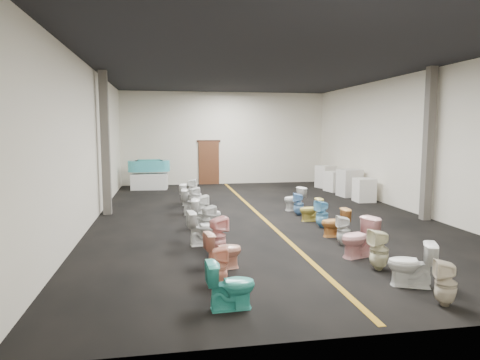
% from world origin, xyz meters
% --- Properties ---
extents(floor, '(16.00, 16.00, 0.00)m').
position_xyz_m(floor, '(0.00, 0.00, 0.00)').
color(floor, black).
rests_on(floor, ground).
extents(ceiling, '(16.00, 16.00, 0.00)m').
position_xyz_m(ceiling, '(0.00, 0.00, 4.50)').
color(ceiling, black).
rests_on(ceiling, ground).
extents(wall_back, '(10.00, 0.00, 10.00)m').
position_xyz_m(wall_back, '(0.00, 8.00, 2.25)').
color(wall_back, beige).
rests_on(wall_back, ground).
extents(wall_front, '(10.00, 0.00, 10.00)m').
position_xyz_m(wall_front, '(0.00, -8.00, 2.25)').
color(wall_front, beige).
rests_on(wall_front, ground).
extents(wall_left, '(0.00, 16.00, 16.00)m').
position_xyz_m(wall_left, '(-5.00, 0.00, 2.25)').
color(wall_left, beige).
rests_on(wall_left, ground).
extents(wall_right, '(0.00, 16.00, 16.00)m').
position_xyz_m(wall_right, '(5.00, 0.00, 2.25)').
color(wall_right, beige).
rests_on(wall_right, ground).
extents(aisle_stripe, '(0.12, 15.60, 0.01)m').
position_xyz_m(aisle_stripe, '(0.00, 0.00, 0.00)').
color(aisle_stripe, '#9C6D16').
rests_on(aisle_stripe, floor).
extents(back_door, '(1.00, 0.10, 2.10)m').
position_xyz_m(back_door, '(-0.80, 7.94, 1.05)').
color(back_door, '#562D19').
rests_on(back_door, floor).
extents(door_frame, '(1.15, 0.08, 0.10)m').
position_xyz_m(door_frame, '(-0.80, 7.95, 2.12)').
color(door_frame, '#331C11').
rests_on(door_frame, back_door).
extents(column_left, '(0.25, 0.25, 4.50)m').
position_xyz_m(column_left, '(-4.75, 1.00, 2.25)').
color(column_left, '#59544C').
rests_on(column_left, floor).
extents(column_right, '(0.25, 0.25, 4.50)m').
position_xyz_m(column_right, '(4.75, -1.50, 2.25)').
color(column_right, '#59544C').
rests_on(column_right, floor).
extents(display_table, '(1.64, 0.91, 0.71)m').
position_xyz_m(display_table, '(-3.63, 6.60, 0.35)').
color(display_table, white).
rests_on(display_table, floor).
extents(bathtub, '(1.86, 0.77, 0.55)m').
position_xyz_m(bathtub, '(-3.63, 6.60, 1.07)').
color(bathtub, '#40AFB9').
rests_on(bathtub, display_table).
extents(appliance_crate_a, '(0.69, 0.69, 0.87)m').
position_xyz_m(appliance_crate_a, '(4.40, 1.81, 0.44)').
color(appliance_crate_a, white).
rests_on(appliance_crate_a, floor).
extents(appliance_crate_b, '(0.86, 0.86, 1.09)m').
position_xyz_m(appliance_crate_b, '(4.40, 3.12, 0.55)').
color(appliance_crate_b, silver).
rests_on(appliance_crate_b, floor).
extents(appliance_crate_c, '(0.92, 0.92, 0.87)m').
position_xyz_m(appliance_crate_c, '(4.40, 4.56, 0.43)').
color(appliance_crate_c, silver).
rests_on(appliance_crate_c, floor).
extents(appliance_crate_d, '(0.91, 0.91, 1.03)m').
position_xyz_m(appliance_crate_d, '(4.40, 5.73, 0.51)').
color(appliance_crate_d, silver).
rests_on(appliance_crate_d, floor).
extents(toilet_left_0, '(0.75, 0.45, 0.75)m').
position_xyz_m(toilet_left_0, '(-1.96, -6.85, 0.37)').
color(toilet_left_0, '#38B5A7').
rests_on(toilet_left_0, floor).
extents(toilet_left_1, '(0.33, 0.32, 0.69)m').
position_xyz_m(toilet_left_1, '(-2.02, -5.87, 0.35)').
color(toilet_left_1, '#FFAD90').
rests_on(toilet_left_1, floor).
extents(toilet_left_2, '(0.77, 0.51, 0.73)m').
position_xyz_m(toilet_left_2, '(-1.83, -4.96, 0.37)').
color(toilet_left_2, '#F4A98D').
rests_on(toilet_left_2, floor).
extents(toilet_left_3, '(0.50, 0.49, 0.84)m').
position_xyz_m(toilet_left_3, '(-1.83, -4.08, 0.42)').
color(toilet_left_3, '#F2A3A0').
rests_on(toilet_left_3, floor).
extents(toilet_left_4, '(0.85, 0.55, 0.81)m').
position_xyz_m(toilet_left_4, '(-2.03, -3.18, 0.41)').
color(toilet_left_4, white).
rests_on(toilet_left_4, floor).
extents(toilet_left_5, '(0.45, 0.45, 0.76)m').
position_xyz_m(toilet_left_5, '(-1.85, -2.28, 0.38)').
color(toilet_left_5, silver).
rests_on(toilet_left_5, floor).
extents(toilet_left_6, '(0.87, 0.62, 0.80)m').
position_xyz_m(toilet_left_6, '(-1.82, -1.50, 0.40)').
color(toilet_left_6, white).
rests_on(toilet_left_6, floor).
extents(toilet_left_7, '(0.44, 0.43, 0.78)m').
position_xyz_m(toilet_left_7, '(-1.88, -0.62, 0.39)').
color(toilet_left_7, white).
rests_on(toilet_left_7, floor).
extents(toilet_left_8, '(0.84, 0.52, 0.83)m').
position_xyz_m(toilet_left_8, '(-2.02, 0.41, 0.41)').
color(toilet_left_8, silver).
rests_on(toilet_left_8, floor).
extents(toilet_left_9, '(0.44, 0.44, 0.76)m').
position_xyz_m(toilet_left_9, '(-1.99, 1.28, 0.38)').
color(toilet_left_9, white).
rests_on(toilet_left_9, floor).
extents(toilet_left_10, '(0.86, 0.65, 0.77)m').
position_xyz_m(toilet_left_10, '(-2.02, 2.09, 0.39)').
color(toilet_left_10, white).
rests_on(toilet_left_10, floor).
extents(toilet_left_11, '(0.45, 0.44, 0.84)m').
position_xyz_m(toilet_left_11, '(-1.95, 3.02, 0.42)').
color(toilet_left_11, white).
rests_on(toilet_left_11, floor).
extents(toilet_right_0, '(0.42, 0.42, 0.72)m').
position_xyz_m(toilet_right_0, '(1.29, -7.31, 0.36)').
color(toilet_right_0, beige).
rests_on(toilet_right_0, floor).
extents(toilet_right_1, '(0.88, 0.71, 0.79)m').
position_xyz_m(toilet_right_1, '(1.24, -6.46, 0.39)').
color(toilet_right_1, white).
rests_on(toilet_right_1, floor).
extents(toilet_right_2, '(0.38, 0.38, 0.79)m').
position_xyz_m(toilet_right_2, '(1.11, -5.57, 0.40)').
color(toilet_right_2, beige).
rests_on(toilet_right_2, floor).
extents(toilet_right_3, '(0.93, 0.70, 0.84)m').
position_xyz_m(toilet_right_3, '(1.11, -4.71, 0.42)').
color(toilet_right_3, '#FBB4B5').
rests_on(toilet_right_3, floor).
extents(toilet_right_4, '(0.36, 0.35, 0.70)m').
position_xyz_m(toilet_right_4, '(1.17, -3.78, 0.35)').
color(toilet_right_4, white).
rests_on(toilet_right_4, floor).
extents(toilet_right_5, '(0.71, 0.41, 0.71)m').
position_xyz_m(toilet_right_5, '(1.29, -2.97, 0.36)').
color(toilet_right_5, '#D18740').
rests_on(toilet_right_5, floor).
extents(toilet_right_6, '(0.44, 0.44, 0.76)m').
position_xyz_m(toilet_right_6, '(1.32, -1.97, 0.38)').
color(toilet_right_6, '#76C2E9').
rests_on(toilet_right_6, floor).
extents(toilet_right_7, '(0.68, 0.41, 0.67)m').
position_xyz_m(toilet_right_7, '(1.30, -1.10, 0.34)').
color(toilet_right_7, gold).
rests_on(toilet_right_7, floor).
extents(toilet_right_8, '(0.37, 0.37, 0.71)m').
position_xyz_m(toilet_right_8, '(1.20, -0.23, 0.35)').
color(toilet_right_8, '#75AADF').
rests_on(toilet_right_8, floor).
extents(toilet_right_9, '(0.84, 0.63, 0.76)m').
position_xyz_m(toilet_right_9, '(1.32, 0.62, 0.38)').
color(toilet_right_9, white).
rests_on(toilet_right_9, floor).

